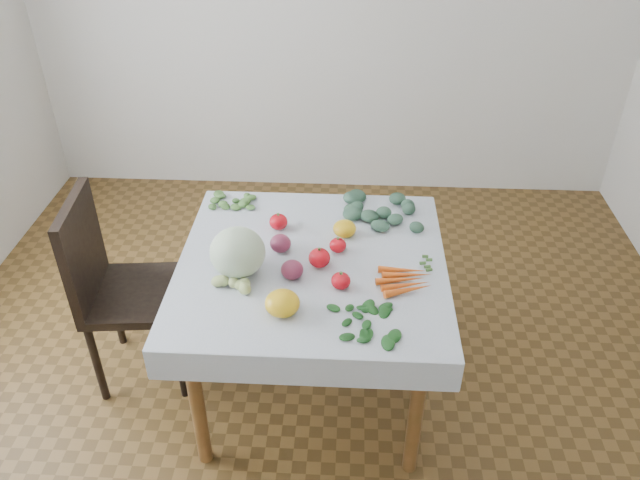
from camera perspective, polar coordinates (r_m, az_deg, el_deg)
The scene contains 18 objects.
ground at distance 3.14m, azimuth -0.63°, elevation -13.11°, with size 4.00×4.00×0.00m, color brown.
table at distance 2.69m, azimuth -0.72°, elevation -3.71°, with size 1.00×1.00×0.75m.
tablecloth at distance 2.63m, azimuth -0.74°, elevation -2.01°, with size 1.12×1.12×0.01m, color white.
chair at distance 2.99m, azimuth -18.30°, elevation -3.53°, with size 0.48×0.48×0.98m.
cabbage at distance 2.53m, azimuth -7.54°, elevation -1.12°, with size 0.23×0.23×0.20m, color beige.
tomato_a at distance 2.82m, azimuth -3.82°, elevation 1.67°, with size 0.08×0.08×0.07m, color red.
tomato_b at distance 2.67m, azimuth 1.64°, elevation -0.49°, with size 0.07×0.07×0.06m, color red.
tomato_c at distance 2.47m, azimuth 1.92°, elevation -3.75°, with size 0.08×0.08×0.07m, color red.
tomato_d at distance 2.58m, azimuth -0.06°, elevation -1.64°, with size 0.09×0.09×0.08m, color red.
heirloom_back at distance 2.77m, azimuth 2.26°, elevation 1.05°, with size 0.10×0.10×0.07m, color yellow.
heirloom_front at distance 2.35m, azimuth -3.46°, elevation -5.79°, with size 0.13×0.13×0.09m, color yellow.
onion_a at distance 2.67m, azimuth -3.64°, elevation -0.30°, with size 0.09×0.09×0.08m, color maroon.
onion_b at distance 2.52m, azimuth -2.57°, elevation -2.73°, with size 0.09×0.09×0.08m, color maroon.
tomatillo_cluster at distance 2.51m, azimuth -7.97°, elevation -3.78°, with size 0.14×0.11×0.04m.
carrot_bunch at distance 2.53m, azimuth 7.68°, elevation -3.64°, with size 0.20×0.19×0.03m.
kale_bunch at distance 2.92m, azimuth 5.88°, elevation 2.56°, with size 0.34×0.30×0.05m.
basil_bunch at distance 2.33m, azimuth 4.28°, elevation -7.53°, with size 0.25×0.22×0.01m.
dill_bunch at distance 3.04m, azimuth -7.91°, elevation 3.49°, with size 0.21×0.17×0.02m.
Camera 1 is at (0.15, -2.11, 2.32)m, focal length 35.00 mm.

